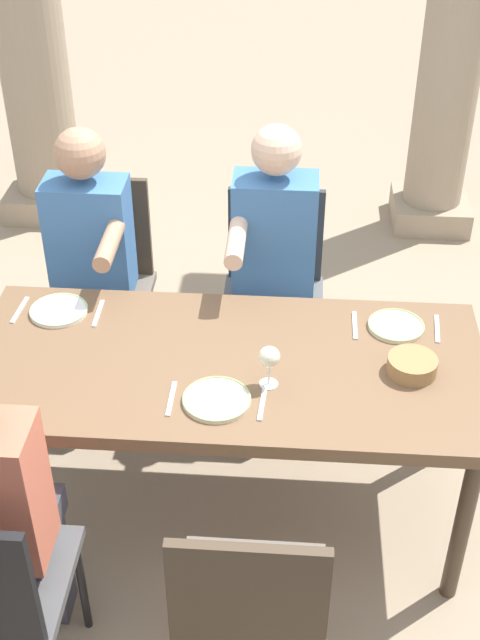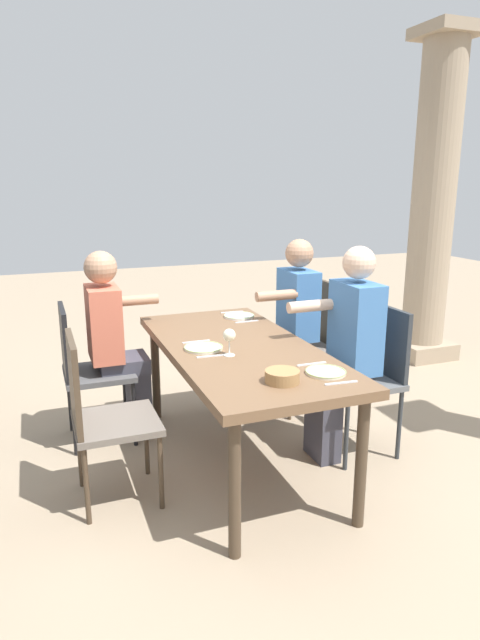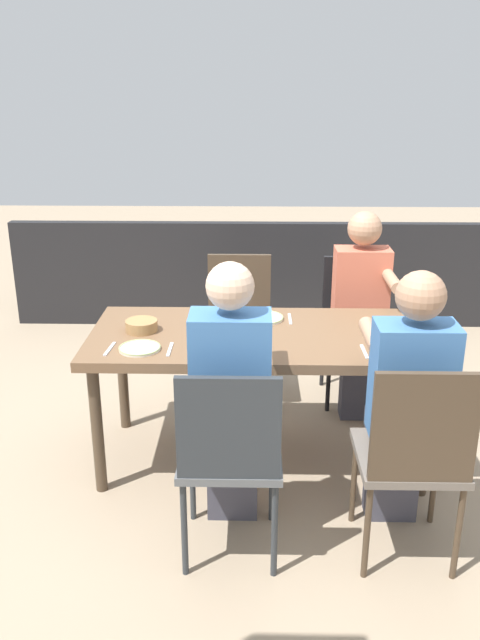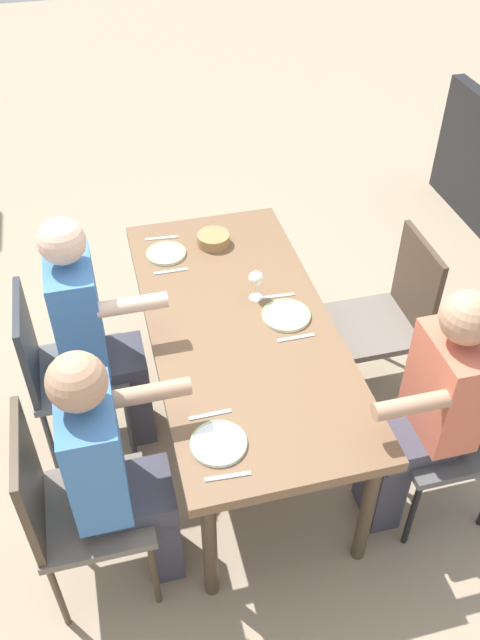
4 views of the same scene
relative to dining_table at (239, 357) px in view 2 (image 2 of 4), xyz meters
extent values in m
plane|color=gray|center=(0.00, 0.00, -0.68)|extent=(16.00, 16.00, 0.00)
cube|color=brown|center=(0.00, 0.00, 0.04)|extent=(1.81, 0.83, 0.05)
cylinder|color=#473828|center=(-0.83, 0.33, -0.33)|extent=(0.06, 0.06, 0.70)
cylinder|color=#473828|center=(0.83, 0.33, -0.33)|extent=(0.06, 0.06, 0.70)
cylinder|color=#473828|center=(-0.83, -0.33, -0.33)|extent=(0.06, 0.06, 0.70)
cylinder|color=#473828|center=(0.83, -0.33, -0.33)|extent=(0.06, 0.06, 0.70)
cube|color=#6A6158|center=(-0.63, 0.75, -0.21)|extent=(0.44, 0.44, 0.04)
cube|color=#473828|center=(-0.63, 0.95, 0.04)|extent=(0.42, 0.03, 0.49)
cylinder|color=#473828|center=(-0.82, 0.56, -0.46)|extent=(0.03, 0.03, 0.46)
cylinder|color=#473828|center=(-0.44, 0.56, -0.46)|extent=(0.03, 0.03, 0.46)
cylinder|color=#473828|center=(-0.82, 0.94, -0.46)|extent=(0.03, 0.03, 0.46)
cylinder|color=#473828|center=(-0.44, 0.94, -0.46)|extent=(0.03, 0.03, 0.46)
cube|color=#4F4F50|center=(-0.63, -0.75, -0.22)|extent=(0.44, 0.44, 0.04)
cube|color=black|center=(-0.63, -0.95, 0.01)|extent=(0.42, 0.03, 0.46)
cylinder|color=black|center=(-0.44, -0.56, -0.46)|extent=(0.03, 0.03, 0.45)
cylinder|color=black|center=(-0.82, -0.56, -0.46)|extent=(0.03, 0.03, 0.45)
cylinder|color=black|center=(-0.44, -0.94, -0.46)|extent=(0.03, 0.03, 0.45)
cylinder|color=black|center=(-0.82, -0.94, -0.46)|extent=(0.03, 0.03, 0.45)
cube|color=#5B5E61|center=(0.14, 0.75, -0.21)|extent=(0.44, 0.44, 0.04)
cube|color=#2D3338|center=(0.14, 0.95, 0.02)|extent=(0.42, 0.03, 0.46)
cylinder|color=#2D3338|center=(-0.05, 0.56, -0.45)|extent=(0.03, 0.03, 0.46)
cylinder|color=#2D3338|center=(0.33, 0.56, -0.45)|extent=(0.03, 0.03, 0.46)
cylinder|color=#2D3338|center=(-0.05, 0.94, -0.45)|extent=(0.03, 0.03, 0.46)
cylinder|color=#2D3338|center=(0.33, 0.94, -0.45)|extent=(0.03, 0.03, 0.46)
cube|color=#6A6158|center=(0.14, -0.75, -0.24)|extent=(0.44, 0.44, 0.04)
cube|color=#473828|center=(0.14, -0.95, 0.01)|extent=(0.42, 0.03, 0.49)
cylinder|color=#473828|center=(0.33, -0.56, -0.47)|extent=(0.03, 0.03, 0.43)
cylinder|color=#473828|center=(-0.05, -0.56, -0.47)|extent=(0.03, 0.03, 0.43)
cylinder|color=#473828|center=(0.33, -0.94, -0.47)|extent=(0.03, 0.03, 0.43)
cylinder|color=#473828|center=(-0.05, -0.94, -0.47)|extent=(0.03, 0.03, 0.43)
cube|color=#3F3F4C|center=(-0.63, 0.51, -0.45)|extent=(0.24, 0.14, 0.46)
cube|color=#3F3F4C|center=(-0.63, 0.60, -0.17)|extent=(0.28, 0.32, 0.10)
cube|color=#3F72B2|center=(-0.63, 0.71, 0.13)|extent=(0.34, 0.20, 0.51)
sphere|color=tan|center=(-0.63, 0.71, 0.51)|extent=(0.21, 0.21, 0.21)
cylinder|color=tan|center=(-0.49, 0.47, 0.24)|extent=(0.07, 0.30, 0.07)
cube|color=#3F3F4C|center=(0.14, 0.51, -0.45)|extent=(0.24, 0.14, 0.46)
cube|color=#3F3F4C|center=(0.14, 0.60, -0.17)|extent=(0.28, 0.32, 0.10)
cube|color=#3F72B2|center=(0.14, 0.71, 0.15)|extent=(0.34, 0.20, 0.55)
sphere|color=beige|center=(0.14, 0.71, 0.55)|extent=(0.20, 0.20, 0.20)
cylinder|color=beige|center=(0.00, 0.47, 0.27)|extent=(0.07, 0.30, 0.07)
cube|color=#3F3F4C|center=(-0.63, -0.50, -0.45)|extent=(0.24, 0.14, 0.46)
cube|color=#3F3F4C|center=(-0.63, -0.59, -0.17)|extent=(0.28, 0.32, 0.10)
cube|color=#CC664C|center=(-0.63, -0.70, 0.12)|extent=(0.34, 0.20, 0.48)
sphere|color=tan|center=(-0.63, -0.70, 0.48)|extent=(0.21, 0.21, 0.21)
cylinder|color=tan|center=(-0.77, -0.46, 0.22)|extent=(0.07, 0.30, 0.07)
cube|color=tan|center=(-1.33, 2.44, -0.60)|extent=(0.52, 0.52, 0.16)
cylinder|color=tan|center=(-1.33, 2.44, 0.85)|extent=(0.40, 0.40, 2.75)
cube|color=tan|center=(-1.33, 2.44, 2.28)|extent=(0.50, 0.50, 0.10)
cylinder|color=white|center=(-0.65, 0.25, 0.08)|extent=(0.22, 0.22, 0.01)
torus|color=#A9CD91|center=(-0.65, 0.25, 0.08)|extent=(0.22, 0.22, 0.01)
cube|color=silver|center=(-0.80, 0.25, 0.07)|extent=(0.03, 0.17, 0.01)
cube|color=silver|center=(-0.50, 0.25, 0.07)|extent=(0.02, 0.17, 0.01)
cylinder|color=silver|center=(-0.01, -0.21, 0.08)|extent=(0.23, 0.23, 0.01)
torus|color=#A0BE77|center=(-0.01, -0.21, 0.08)|extent=(0.23, 0.23, 0.01)
cylinder|color=white|center=(0.15, -0.11, 0.07)|extent=(0.06, 0.06, 0.00)
cylinder|color=white|center=(0.15, -0.11, 0.11)|extent=(0.01, 0.01, 0.08)
sphere|color=#F2EFCC|center=(0.15, -0.11, 0.19)|extent=(0.07, 0.07, 0.07)
cube|color=silver|center=(-0.16, -0.21, 0.07)|extent=(0.02, 0.17, 0.01)
cube|color=silver|center=(0.14, -0.21, 0.07)|extent=(0.03, 0.17, 0.01)
cylinder|color=silver|center=(0.61, 0.24, 0.08)|extent=(0.21, 0.21, 0.01)
torus|color=#A0BE77|center=(0.61, 0.24, 0.08)|extent=(0.21, 0.21, 0.01)
cube|color=silver|center=(0.46, 0.24, 0.07)|extent=(0.02, 0.17, 0.01)
cube|color=silver|center=(0.76, 0.24, 0.07)|extent=(0.03, 0.17, 0.01)
cylinder|color=#9E7547|center=(0.64, -0.02, 0.10)|extent=(0.17, 0.17, 0.06)
camera|label=1|loc=(0.22, -2.30, 1.90)|focal=47.55mm
camera|label=2|loc=(2.88, -1.09, 1.02)|focal=30.58mm
camera|label=3|loc=(0.04, 3.21, 1.31)|focal=36.51mm
camera|label=4|loc=(-2.20, 0.56, 2.08)|focal=37.32mm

